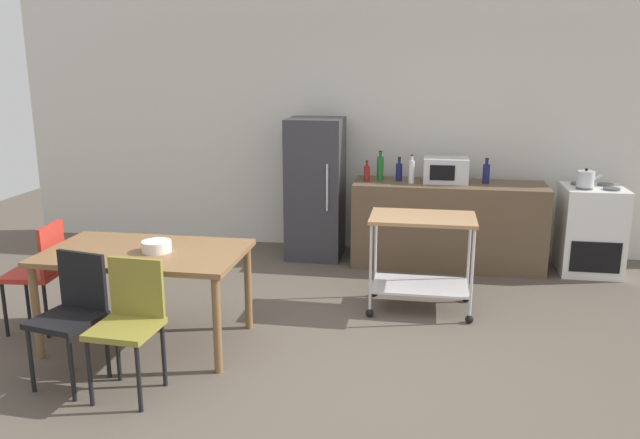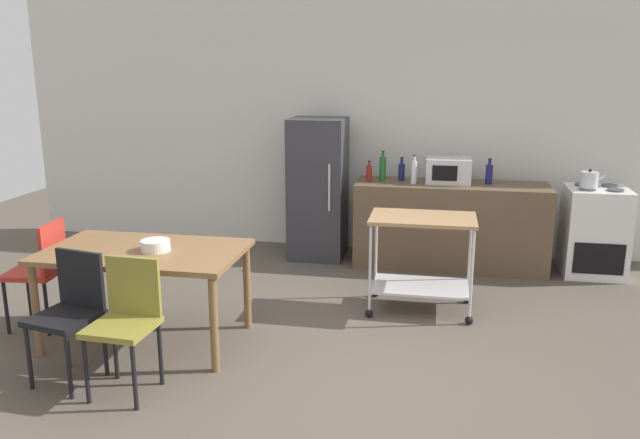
{
  "view_description": "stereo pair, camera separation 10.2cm",
  "coord_description": "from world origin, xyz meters",
  "px_view_note": "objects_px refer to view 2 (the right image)",
  "views": [
    {
      "loc": [
        0.67,
        -4.11,
        2.13
      ],
      "look_at": [
        -0.24,
        1.2,
        0.8
      ],
      "focal_mm": 35.69,
      "sensor_mm": 36.0,
      "label": 1
    },
    {
      "loc": [
        0.77,
        -4.09,
        2.13
      ],
      "look_at": [
        -0.24,
        1.2,
        0.8
      ],
      "focal_mm": 35.69,
      "sensor_mm": 36.0,
      "label": 2
    }
  ],
  "objects_px": {
    "chair_olive": "(126,317)",
    "bottle_soda": "(402,171)",
    "stove_oven": "(594,231)",
    "bottle_vinegar": "(369,173)",
    "kettle": "(589,180)",
    "bottle_soy_sauce": "(383,168)",
    "chair_black": "(71,308)",
    "bottle_sesame_oil": "(414,172)",
    "fruit_bowl": "(155,245)",
    "refrigerator": "(318,189)",
    "dining_table": "(144,259)",
    "chair_red": "(41,267)",
    "bottle_olive_oil": "(489,174)",
    "kitchen_cart": "(422,248)",
    "microwave": "(448,171)"
  },
  "relations": [
    {
      "from": "refrigerator",
      "to": "stove_oven",
      "type": "bearing_deg",
      "value": -1.6
    },
    {
      "from": "chair_red",
      "to": "fruit_bowl",
      "type": "xyz_separation_m",
      "value": [
        1.06,
        -0.12,
        0.27
      ]
    },
    {
      "from": "chair_red",
      "to": "stove_oven",
      "type": "relative_size",
      "value": 0.97
    },
    {
      "from": "stove_oven",
      "to": "fruit_bowl",
      "type": "relative_size",
      "value": 4.17
    },
    {
      "from": "dining_table",
      "to": "bottle_sesame_oil",
      "type": "xyz_separation_m",
      "value": [
        1.93,
        2.31,
        0.36
      ]
    },
    {
      "from": "chair_olive",
      "to": "bottle_soy_sauce",
      "type": "xyz_separation_m",
      "value": [
        1.37,
        3.15,
        0.52
      ]
    },
    {
      "from": "bottle_vinegar",
      "to": "bottle_soy_sauce",
      "type": "relative_size",
      "value": 0.7
    },
    {
      "from": "refrigerator",
      "to": "dining_table",
      "type": "bearing_deg",
      "value": -109.44
    },
    {
      "from": "chair_olive",
      "to": "stove_oven",
      "type": "bearing_deg",
      "value": 44.49
    },
    {
      "from": "bottle_olive_oil",
      "to": "chair_black",
      "type": "bearing_deg",
      "value": -133.26
    },
    {
      "from": "chair_olive",
      "to": "fruit_bowl",
      "type": "bearing_deg",
      "value": 101.87
    },
    {
      "from": "bottle_vinegar",
      "to": "bottle_soy_sauce",
      "type": "height_order",
      "value": "bottle_soy_sauce"
    },
    {
      "from": "bottle_sesame_oil",
      "to": "bottle_vinegar",
      "type": "bearing_deg",
      "value": 175.47
    },
    {
      "from": "bottle_soy_sauce",
      "to": "bottle_sesame_oil",
      "type": "distance_m",
      "value": 0.35
    },
    {
      "from": "chair_olive",
      "to": "microwave",
      "type": "relative_size",
      "value": 1.93
    },
    {
      "from": "dining_table",
      "to": "bottle_olive_oil",
      "type": "bearing_deg",
      "value": 42.11
    },
    {
      "from": "kitchen_cart",
      "to": "bottle_vinegar",
      "type": "xyz_separation_m",
      "value": [
        -0.61,
        1.3,
        0.42
      ]
    },
    {
      "from": "kitchen_cart",
      "to": "kettle",
      "type": "distance_m",
      "value": 2.07
    },
    {
      "from": "refrigerator",
      "to": "bottle_vinegar",
      "type": "distance_m",
      "value": 0.63
    },
    {
      "from": "chair_olive",
      "to": "bottle_soda",
      "type": "bearing_deg",
      "value": 66.81
    },
    {
      "from": "bottle_soda",
      "to": "refrigerator",
      "type": "bearing_deg",
      "value": 177.83
    },
    {
      "from": "fruit_bowl",
      "to": "bottle_olive_oil",
      "type": "bearing_deg",
      "value": 43.52
    },
    {
      "from": "chair_red",
      "to": "kitchen_cart",
      "type": "bearing_deg",
      "value": 101.86
    },
    {
      "from": "stove_oven",
      "to": "bottle_soy_sauce",
      "type": "relative_size",
      "value": 2.88
    },
    {
      "from": "chair_red",
      "to": "dining_table",
      "type": "bearing_deg",
      "value": 78.57
    },
    {
      "from": "bottle_soy_sauce",
      "to": "bottle_olive_oil",
      "type": "relative_size",
      "value": 1.2
    },
    {
      "from": "kitchen_cart",
      "to": "bottle_vinegar",
      "type": "height_order",
      "value": "bottle_vinegar"
    },
    {
      "from": "bottle_sesame_oil",
      "to": "stove_oven",
      "type": "bearing_deg",
      "value": 2.94
    },
    {
      "from": "bottle_soy_sauce",
      "to": "bottle_sesame_oil",
      "type": "xyz_separation_m",
      "value": [
        0.34,
        -0.11,
        -0.01
      ]
    },
    {
      "from": "stove_oven",
      "to": "kettle",
      "type": "xyz_separation_m",
      "value": [
        -0.12,
        -0.1,
        0.55
      ]
    },
    {
      "from": "chair_olive",
      "to": "kitchen_cart",
      "type": "height_order",
      "value": "chair_olive"
    },
    {
      "from": "bottle_soy_sauce",
      "to": "chair_black",
      "type": "bearing_deg",
      "value": -120.48
    },
    {
      "from": "kettle",
      "to": "bottle_soda",
      "type": "bearing_deg",
      "value": 175.55
    },
    {
      "from": "chair_red",
      "to": "refrigerator",
      "type": "xyz_separation_m",
      "value": [
        1.83,
        2.38,
        0.26
      ]
    },
    {
      "from": "stove_oven",
      "to": "bottle_sesame_oil",
      "type": "height_order",
      "value": "bottle_sesame_oil"
    },
    {
      "from": "bottle_soy_sauce",
      "to": "fruit_bowl",
      "type": "relative_size",
      "value": 1.45
    },
    {
      "from": "fruit_bowl",
      "to": "chair_olive",
      "type": "bearing_deg",
      "value": -81.22
    },
    {
      "from": "bottle_soy_sauce",
      "to": "bottle_vinegar",
      "type": "bearing_deg",
      "value": -151.14
    },
    {
      "from": "refrigerator",
      "to": "bottle_sesame_oil",
      "type": "height_order",
      "value": "refrigerator"
    },
    {
      "from": "refrigerator",
      "to": "microwave",
      "type": "relative_size",
      "value": 3.37
    },
    {
      "from": "dining_table",
      "to": "refrigerator",
      "type": "bearing_deg",
      "value": 70.56
    },
    {
      "from": "bottle_soy_sauce",
      "to": "chair_olive",
      "type": "bearing_deg",
      "value": -113.52
    },
    {
      "from": "fruit_bowl",
      "to": "kettle",
      "type": "height_order",
      "value": "kettle"
    },
    {
      "from": "refrigerator",
      "to": "kitchen_cart",
      "type": "distance_m",
      "value": 1.88
    },
    {
      "from": "chair_olive",
      "to": "bottle_sesame_oil",
      "type": "xyz_separation_m",
      "value": [
        1.71,
        3.04,
        0.51
      ]
    },
    {
      "from": "bottle_soda",
      "to": "bottle_olive_oil",
      "type": "height_order",
      "value": "bottle_olive_oil"
    },
    {
      "from": "fruit_bowl",
      "to": "kettle",
      "type": "distance_m",
      "value": 4.25
    },
    {
      "from": "chair_black",
      "to": "refrigerator",
      "type": "bearing_deg",
      "value": 82.34
    },
    {
      "from": "chair_olive",
      "to": "dining_table",
      "type": "bearing_deg",
      "value": 109.74
    },
    {
      "from": "stove_oven",
      "to": "bottle_vinegar",
      "type": "xyz_separation_m",
      "value": [
        -2.32,
        -0.06,
        0.54
      ]
    }
  ]
}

